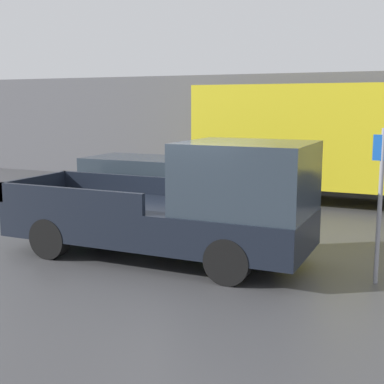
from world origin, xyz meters
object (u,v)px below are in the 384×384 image
pickup_truck (185,206)px  delivery_truck (310,139)px  car (136,188)px  parking_sign (380,198)px

pickup_truck → delivery_truck: 7.07m
pickup_truck → car: pickup_truck is taller
car → parking_sign: size_ratio=1.78×
delivery_truck → parking_sign: 7.30m
parking_sign → delivery_truck: bearing=110.6°
car → delivery_truck: (3.24, 4.45, 1.01)m
delivery_truck → parking_sign: delivery_truck is taller
pickup_truck → parking_sign: 3.31m
pickup_truck → car: 3.58m
car → parking_sign: (5.80, -2.38, 0.59)m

